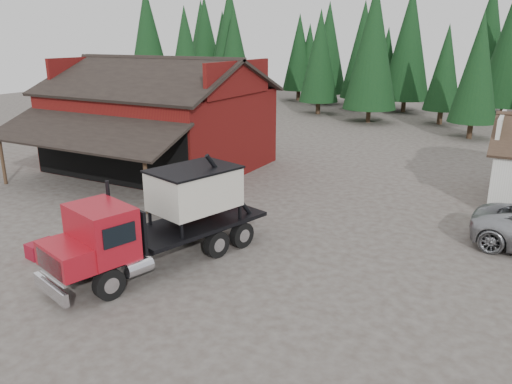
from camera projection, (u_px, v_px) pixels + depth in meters
The scene contains 8 objects.
ground at pixel (221, 251), 20.23m from camera, with size 120.00×120.00×0.00m, color #463D37.
red_barn at pixel (160, 126), 32.75m from camera, with size 12.80×13.63×7.18m.
conifer_backdrop at pixel (424, 115), 55.42m from camera, with size 76.00×16.00×16.00m, color black, non-canonical shape.
near_pine_a at pixel (186, 56), 51.83m from camera, with size 4.40×4.40×11.40m.
near_pine_b at pixel (478, 68), 40.87m from camera, with size 3.96×3.96×10.40m.
near_pine_d at pixel (373, 46), 48.34m from camera, with size 5.28×5.28×13.40m.
feed_truck at pixel (163, 216), 18.71m from camera, with size 4.76×9.20×4.02m.
equip_box at pixel (42, 249), 19.72m from camera, with size 0.70×1.10×0.60m, color maroon.
Camera 1 is at (10.13, -15.65, 8.34)m, focal length 35.00 mm.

